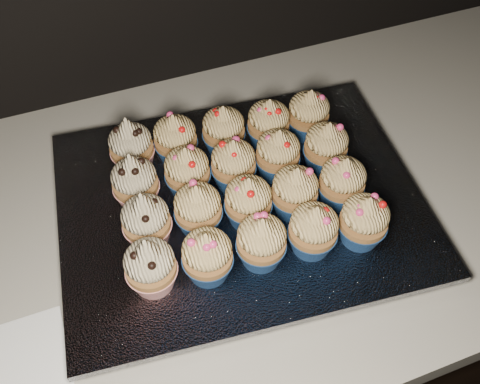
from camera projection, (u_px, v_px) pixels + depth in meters
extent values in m
cube|color=black|center=(263.00, 325.00, 1.16)|extent=(2.40, 0.60, 0.86)
cube|color=beige|center=(273.00, 197.00, 0.81)|extent=(2.44, 0.64, 0.04)
cube|color=black|center=(240.00, 209.00, 0.76)|extent=(0.49, 0.39, 0.02)
cube|color=silver|center=(240.00, 202.00, 0.75)|extent=(0.53, 0.43, 0.01)
cone|color=#A7171A|center=(153.00, 276.00, 0.65)|extent=(0.06, 0.06, 0.03)
ellipsoid|color=beige|center=(149.00, 260.00, 0.62)|extent=(0.06, 0.06, 0.04)
cone|color=beige|center=(145.00, 247.00, 0.60)|extent=(0.03, 0.03, 0.03)
cone|color=navy|center=(208.00, 266.00, 0.66)|extent=(0.06, 0.06, 0.03)
ellipsoid|color=#F1C87A|center=(207.00, 249.00, 0.63)|extent=(0.06, 0.06, 0.04)
cone|color=#F1C87A|center=(206.00, 238.00, 0.61)|extent=(0.03, 0.03, 0.02)
cone|color=navy|center=(261.00, 252.00, 0.67)|extent=(0.06, 0.06, 0.03)
ellipsoid|color=#F1C87A|center=(262.00, 234.00, 0.64)|extent=(0.06, 0.06, 0.04)
cone|color=#F1C87A|center=(262.00, 223.00, 0.62)|extent=(0.03, 0.03, 0.02)
cone|color=navy|center=(311.00, 240.00, 0.68)|extent=(0.06, 0.06, 0.03)
ellipsoid|color=#F1C87A|center=(315.00, 223.00, 0.65)|extent=(0.06, 0.06, 0.04)
cone|color=#F1C87A|center=(317.00, 211.00, 0.63)|extent=(0.03, 0.03, 0.02)
cone|color=navy|center=(361.00, 231.00, 0.69)|extent=(0.06, 0.06, 0.03)
ellipsoid|color=#F1C87A|center=(366.00, 213.00, 0.66)|extent=(0.06, 0.06, 0.04)
cone|color=#F1C87A|center=(369.00, 202.00, 0.64)|extent=(0.03, 0.03, 0.02)
cone|color=#A7171A|center=(149.00, 232.00, 0.69)|extent=(0.06, 0.06, 0.03)
ellipsoid|color=beige|center=(145.00, 214.00, 0.66)|extent=(0.06, 0.06, 0.04)
cone|color=beige|center=(141.00, 200.00, 0.64)|extent=(0.03, 0.03, 0.03)
cone|color=navy|center=(199.00, 220.00, 0.70)|extent=(0.06, 0.06, 0.03)
ellipsoid|color=#F1C87A|center=(197.00, 202.00, 0.67)|extent=(0.06, 0.06, 0.04)
cone|color=#F1C87A|center=(196.00, 190.00, 0.65)|extent=(0.03, 0.03, 0.02)
cone|color=navy|center=(248.00, 212.00, 0.71)|extent=(0.06, 0.06, 0.03)
ellipsoid|color=#F1C87A|center=(248.00, 194.00, 0.68)|extent=(0.06, 0.06, 0.04)
cone|color=#F1C87A|center=(249.00, 183.00, 0.66)|extent=(0.03, 0.03, 0.02)
cone|color=navy|center=(293.00, 202.00, 0.72)|extent=(0.06, 0.06, 0.03)
ellipsoid|color=#F1C87A|center=(296.00, 184.00, 0.69)|extent=(0.06, 0.06, 0.04)
cone|color=#F1C87A|center=(297.00, 172.00, 0.67)|extent=(0.03, 0.03, 0.02)
cone|color=navy|center=(340.00, 193.00, 0.73)|extent=(0.06, 0.06, 0.03)
ellipsoid|color=#F1C87A|center=(344.00, 174.00, 0.70)|extent=(0.06, 0.06, 0.04)
cone|color=#F1C87A|center=(347.00, 163.00, 0.68)|extent=(0.03, 0.03, 0.02)
cone|color=#A7171A|center=(138.00, 194.00, 0.73)|extent=(0.06, 0.06, 0.03)
ellipsoid|color=beige|center=(133.00, 176.00, 0.70)|extent=(0.06, 0.06, 0.04)
cone|color=beige|center=(130.00, 161.00, 0.68)|extent=(0.03, 0.03, 0.03)
cone|color=navy|center=(188.00, 182.00, 0.74)|extent=(0.06, 0.06, 0.03)
ellipsoid|color=#F1C87A|center=(186.00, 164.00, 0.71)|extent=(0.06, 0.06, 0.04)
cone|color=#F1C87A|center=(185.00, 152.00, 0.69)|extent=(0.03, 0.03, 0.02)
cone|color=navy|center=(234.00, 175.00, 0.75)|extent=(0.06, 0.06, 0.03)
ellipsoid|color=#F1C87A|center=(233.00, 157.00, 0.72)|extent=(0.06, 0.06, 0.04)
cone|color=#F1C87A|center=(233.00, 145.00, 0.70)|extent=(0.03, 0.03, 0.02)
cone|color=navy|center=(277.00, 165.00, 0.76)|extent=(0.06, 0.06, 0.03)
ellipsoid|color=#F1C87A|center=(278.00, 146.00, 0.73)|extent=(0.06, 0.06, 0.04)
cone|color=#F1C87A|center=(279.00, 135.00, 0.71)|extent=(0.03, 0.03, 0.02)
cone|color=navy|center=(324.00, 158.00, 0.77)|extent=(0.06, 0.06, 0.03)
ellipsoid|color=#F1C87A|center=(327.00, 139.00, 0.74)|extent=(0.06, 0.06, 0.04)
cone|color=#F1C87A|center=(329.00, 127.00, 0.72)|extent=(0.03, 0.03, 0.02)
cone|color=#A7171A|center=(134.00, 158.00, 0.77)|extent=(0.06, 0.06, 0.03)
ellipsoid|color=beige|center=(130.00, 140.00, 0.74)|extent=(0.06, 0.06, 0.04)
cone|color=beige|center=(126.00, 125.00, 0.72)|extent=(0.03, 0.03, 0.03)
cone|color=navy|center=(177.00, 150.00, 0.78)|extent=(0.06, 0.06, 0.03)
ellipsoid|color=#F1C87A|center=(174.00, 131.00, 0.75)|extent=(0.06, 0.06, 0.04)
cone|color=#F1C87A|center=(173.00, 119.00, 0.73)|extent=(0.03, 0.03, 0.02)
cone|color=navy|center=(224.00, 141.00, 0.79)|extent=(0.06, 0.06, 0.03)
ellipsoid|color=#F1C87A|center=(223.00, 123.00, 0.76)|extent=(0.06, 0.06, 0.04)
cone|color=#F1C87A|center=(223.00, 111.00, 0.74)|extent=(0.03, 0.03, 0.02)
cone|color=navy|center=(268.00, 135.00, 0.80)|extent=(0.06, 0.06, 0.03)
ellipsoid|color=#F1C87A|center=(269.00, 116.00, 0.77)|extent=(0.06, 0.06, 0.04)
cone|color=#F1C87A|center=(270.00, 104.00, 0.75)|extent=(0.03, 0.03, 0.02)
cone|color=navy|center=(307.00, 125.00, 0.81)|extent=(0.06, 0.06, 0.03)
ellipsoid|color=#F1C87A|center=(309.00, 107.00, 0.78)|extent=(0.06, 0.06, 0.04)
cone|color=#F1C87A|center=(311.00, 95.00, 0.77)|extent=(0.03, 0.03, 0.02)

